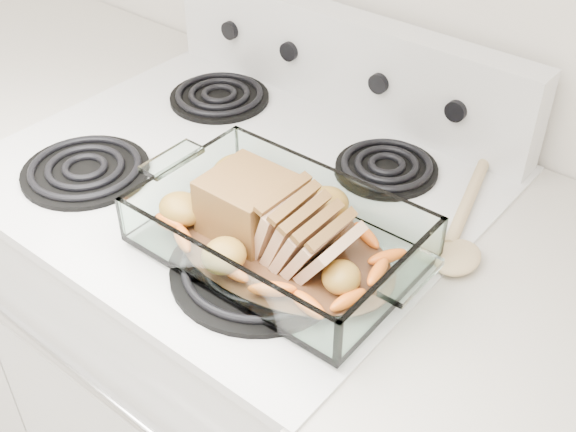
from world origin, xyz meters
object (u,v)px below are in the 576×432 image
Objects in this scene: electric_range at (247,354)px; counter_left at (49,230)px; baking_dish at (279,239)px; pork_roast at (267,215)px.

electric_range is 0.67m from counter_left.
baking_dish is at bearing -31.71° from electric_range.
counter_left is at bearing -179.90° from electric_range.
pork_roast is (0.16, -0.12, 0.51)m from electric_range.
electric_range reaches higher than pork_roast.
baking_dish is at bearing 17.62° from pork_roast.
pork_roast is (-0.02, 0.00, 0.03)m from baking_dish.
baking_dish reaches higher than counter_left.
baking_dish is 1.67× the size of pork_roast.
pork_roast is at bearing 179.42° from baking_dish.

